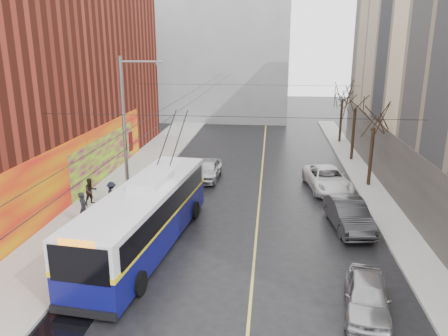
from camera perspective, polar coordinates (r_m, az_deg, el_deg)
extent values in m
plane|color=black|center=(17.11, -1.98, -18.44)|extent=(140.00, 140.00, 0.00)
cube|color=gray|center=(29.45, -14.22, -3.53)|extent=(4.00, 60.00, 0.15)
cube|color=gray|center=(28.53, 19.90, -4.66)|extent=(2.00, 60.00, 0.15)
cube|color=#BFB74C|center=(29.59, 4.74, -3.13)|extent=(0.12, 50.00, 0.01)
cube|color=#571B11|center=(33.40, -27.03, 9.70)|extent=(12.00, 36.00, 14.00)
cube|color=#E5A405|center=(27.89, -19.67, -0.93)|extent=(0.08, 28.00, 4.00)
cube|color=#8B044F|center=(33.26, -15.16, 1.39)|extent=(0.06, 12.00, 3.20)
cube|color=#4C4742|center=(30.05, 21.19, 0.10)|extent=(0.06, 36.00, 4.00)
cube|color=gray|center=(59.51, -1.67, 15.35)|extent=(20.00, 12.00, 18.00)
cylinder|color=slate|center=(25.90, -12.85, 4.08)|extent=(0.20, 0.20, 9.00)
cube|color=#550C0E|center=(25.85, -12.08, 3.42)|extent=(0.04, 0.60, 1.10)
cylinder|color=slate|center=(25.03, -10.78, 13.50)|extent=(2.40, 0.10, 0.10)
cube|color=slate|center=(24.74, -8.26, 13.36)|extent=(0.50, 0.22, 0.12)
cylinder|color=black|center=(29.75, -5.32, 9.23)|extent=(0.02, 60.00, 0.02)
cylinder|color=black|center=(29.57, -3.39, 9.23)|extent=(0.02, 60.00, 0.02)
cylinder|color=black|center=(20.33, 0.24, 6.74)|extent=(18.00, 0.02, 0.02)
cylinder|color=black|center=(36.17, 2.92, 10.79)|extent=(18.00, 0.02, 0.02)
cylinder|color=black|center=(31.66, 18.63, 1.31)|extent=(0.24, 0.24, 4.20)
cylinder|color=black|center=(38.33, 16.51, 4.16)|extent=(0.24, 0.24, 4.48)
cylinder|color=black|center=(45.12, 15.00, 5.91)|extent=(0.24, 0.24, 4.37)
cube|color=black|center=(17.39, -21.20, -18.99)|extent=(2.32, 2.86, 0.01)
ellipsoid|color=slate|center=(23.35, -6.15, 10.42)|extent=(0.44, 0.20, 0.12)
ellipsoid|color=slate|center=(25.43, -0.76, 13.87)|extent=(0.44, 0.20, 0.12)
ellipsoid|color=slate|center=(25.30, -8.21, 10.23)|extent=(0.44, 0.20, 0.12)
cube|color=#0A0C51|center=(21.77, -10.16, -7.86)|extent=(3.85, 12.31, 1.51)
cube|color=silver|center=(21.24, -10.34, -4.38)|extent=(3.85, 12.31, 1.31)
cube|color=yellow|center=(21.47, -10.25, -6.02)|extent=(3.90, 12.36, 0.22)
cube|color=black|center=(16.36, -18.47, -12.00)|extent=(2.31, 0.28, 1.41)
cube|color=black|center=(26.70, -5.45, -0.28)|extent=(2.31, 0.28, 1.21)
cube|color=black|center=(21.80, -13.58, -4.32)|extent=(1.18, 11.05, 1.01)
cube|color=black|center=(20.82, -6.92, -4.94)|extent=(1.18, 11.05, 1.01)
cube|color=silver|center=(21.86, -9.46, -1.50)|extent=(1.72, 3.16, 0.30)
cube|color=black|center=(17.26, -17.98, -17.56)|extent=(2.62, 0.39, 0.30)
cylinder|color=black|center=(19.29, -18.40, -13.27)|extent=(0.40, 1.03, 1.01)
cylinder|color=black|center=(18.20, -11.01, -14.57)|extent=(0.40, 1.03, 1.01)
cylinder|color=black|center=(25.86, -9.48, -4.99)|extent=(0.40, 1.03, 1.01)
cylinder|color=black|center=(25.05, -3.85, -5.50)|extent=(0.40, 1.03, 1.01)
cylinder|color=black|center=(24.82, -7.42, 4.17)|extent=(0.42, 3.49, 2.48)
cylinder|color=black|center=(24.60, -5.86, 4.12)|extent=(0.42, 3.49, 2.48)
imported|color=#9A999E|center=(17.62, 18.17, -15.58)|extent=(2.18, 4.16, 1.35)
imported|color=#2B2B2E|center=(24.54, 15.95, -5.86)|extent=(2.28, 4.99, 1.58)
imported|color=white|center=(30.59, 13.32, -1.38)|extent=(3.27, 5.78, 1.52)
imported|color=#B5B5BA|center=(32.09, -2.18, -0.17)|extent=(1.92, 4.40, 1.48)
imported|color=black|center=(24.82, -17.87, -5.07)|extent=(0.52, 0.72, 1.86)
imported|color=black|center=(27.87, -17.01, -2.92)|extent=(0.99, 1.01, 1.64)
imported|color=black|center=(27.09, -14.45, -3.35)|extent=(1.04, 1.16, 1.56)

